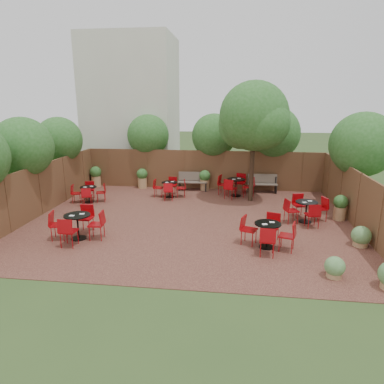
# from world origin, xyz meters

# --- Properties ---
(ground) EXTENTS (80.00, 80.00, 0.00)m
(ground) POSITION_xyz_m (0.00, 0.00, 0.00)
(ground) COLOR #354F23
(ground) RESTS_ON ground
(courtyard_paving) EXTENTS (12.00, 10.00, 0.02)m
(courtyard_paving) POSITION_xyz_m (0.00, 0.00, 0.01)
(courtyard_paving) COLOR #3E1C19
(courtyard_paving) RESTS_ON ground
(fence_back) EXTENTS (12.00, 0.08, 2.00)m
(fence_back) POSITION_xyz_m (0.00, 5.00, 1.00)
(fence_back) COLOR brown
(fence_back) RESTS_ON ground
(fence_left) EXTENTS (0.08, 10.00, 2.00)m
(fence_left) POSITION_xyz_m (-6.00, 0.00, 1.00)
(fence_left) COLOR brown
(fence_left) RESTS_ON ground
(fence_right) EXTENTS (0.08, 10.00, 2.00)m
(fence_right) POSITION_xyz_m (6.00, 0.00, 1.00)
(fence_right) COLOR brown
(fence_right) RESTS_ON ground
(neighbour_building) EXTENTS (5.00, 4.00, 8.00)m
(neighbour_building) POSITION_xyz_m (-4.50, 8.00, 4.00)
(neighbour_building) COLOR beige
(neighbour_building) RESTS_ON ground
(overhang_foliage) EXTENTS (15.76, 10.86, 2.75)m
(overhang_foliage) POSITION_xyz_m (-0.84, 2.90, 2.73)
(overhang_foliage) COLOR #265C1D
(overhang_foliage) RESTS_ON ground
(courtyard_tree) EXTENTS (3.04, 2.99, 5.27)m
(courtyard_tree) POSITION_xyz_m (2.37, 3.00, 3.64)
(courtyard_tree) COLOR black
(courtyard_tree) RESTS_ON courtyard_paving
(park_bench_left) EXTENTS (1.51, 0.55, 0.92)m
(park_bench_left) POSITION_xyz_m (-0.47, 4.63, 0.49)
(park_bench_left) COLOR brown
(park_bench_left) RESTS_ON courtyard_paving
(park_bench_right) EXTENTS (1.48, 0.55, 0.90)m
(park_bench_right) POSITION_xyz_m (3.00, 4.62, 0.48)
(park_bench_right) COLOR brown
(park_bench_right) RESTS_ON courtyard_paving
(bistro_tables) EXTENTS (10.71, 7.76, 0.96)m
(bistro_tables) POSITION_xyz_m (0.09, 0.62, 0.48)
(bistro_tables) COLOR black
(bistro_tables) RESTS_ON courtyard_paving
(planters) EXTENTS (11.86, 4.48, 1.08)m
(planters) POSITION_xyz_m (-1.20, 3.87, 0.58)
(planters) COLOR #A78053
(planters) RESTS_ON courtyard_paving
(low_shrubs) EXTENTS (1.91, 3.21, 0.70)m
(low_shrubs) POSITION_xyz_m (5.24, -3.33, 0.33)
(low_shrubs) COLOR #A78053
(low_shrubs) RESTS_ON courtyard_paving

